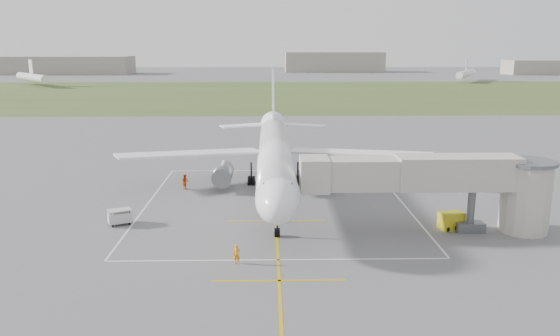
{
  "coord_description": "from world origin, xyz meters",
  "views": [
    {
      "loc": [
        -0.76,
        -61.48,
        17.15
      ],
      "look_at": [
        0.49,
        -4.0,
        4.0
      ],
      "focal_mm": 35.0,
      "sensor_mm": 36.0,
      "label": 1
    }
  ],
  "objects_px": {
    "airliner": "(275,156)",
    "baggage_cart": "(120,217)",
    "ramp_worker_wing": "(185,182)",
    "ramp_worker_nose": "(237,254)",
    "gpu_unit": "(451,221)",
    "jet_bridge": "(448,182)"
  },
  "relations": [
    {
      "from": "gpu_unit",
      "to": "jet_bridge",
      "type": "bearing_deg",
      "value": -151.54
    },
    {
      "from": "ramp_worker_wing",
      "to": "airliner",
      "type": "bearing_deg",
      "value": -146.71
    },
    {
      "from": "ramp_worker_wing",
      "to": "gpu_unit",
      "type": "bearing_deg",
      "value": -167.13
    },
    {
      "from": "airliner",
      "to": "jet_bridge",
      "type": "height_order",
      "value": "airliner"
    },
    {
      "from": "jet_bridge",
      "to": "baggage_cart",
      "type": "distance_m",
      "value": 31.28
    },
    {
      "from": "jet_bridge",
      "to": "ramp_worker_nose",
      "type": "xyz_separation_m",
      "value": [
        -19.04,
        -7.19,
        -3.96
      ]
    },
    {
      "from": "airliner",
      "to": "gpu_unit",
      "type": "height_order",
      "value": "airliner"
    },
    {
      "from": "baggage_cart",
      "to": "gpu_unit",
      "type": "bearing_deg",
      "value": -27.98
    },
    {
      "from": "ramp_worker_wing",
      "to": "ramp_worker_nose",
      "type": "bearing_deg",
      "value": 149.83
    },
    {
      "from": "airliner",
      "to": "gpu_unit",
      "type": "xyz_separation_m",
      "value": [
        16.5,
        -13.5,
        -3.59
      ]
    },
    {
      "from": "gpu_unit",
      "to": "ramp_worker_wing",
      "type": "height_order",
      "value": "ramp_worker_wing"
    },
    {
      "from": "jet_bridge",
      "to": "baggage_cart",
      "type": "height_order",
      "value": "jet_bridge"
    },
    {
      "from": "gpu_unit",
      "to": "ramp_worker_nose",
      "type": "xyz_separation_m",
      "value": [
        -19.82,
        -7.94,
        -0.01
      ]
    },
    {
      "from": "jet_bridge",
      "to": "gpu_unit",
      "type": "bearing_deg",
      "value": 44.09
    },
    {
      "from": "airliner",
      "to": "jet_bridge",
      "type": "relative_size",
      "value": 2.0
    },
    {
      "from": "ramp_worker_wing",
      "to": "jet_bridge",
      "type": "bearing_deg",
      "value": -169.04
    },
    {
      "from": "airliner",
      "to": "jet_bridge",
      "type": "xyz_separation_m",
      "value": [
        15.72,
        -14.25,
        0.35
      ]
    },
    {
      "from": "gpu_unit",
      "to": "ramp_worker_nose",
      "type": "bearing_deg",
      "value": -173.8
    },
    {
      "from": "ramp_worker_nose",
      "to": "gpu_unit",
      "type": "bearing_deg",
      "value": 29.48
    },
    {
      "from": "airliner",
      "to": "baggage_cart",
      "type": "xyz_separation_m",
      "value": [
        -15.19,
        -11.53,
        -3.62
      ]
    },
    {
      "from": "ramp_worker_nose",
      "to": "ramp_worker_wing",
      "type": "bearing_deg",
      "value": 115.63
    },
    {
      "from": "jet_bridge",
      "to": "airliner",
      "type": "bearing_deg",
      "value": 137.81
    }
  ]
}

